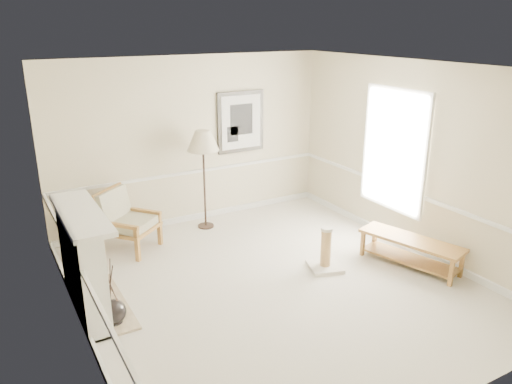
# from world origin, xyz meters

# --- Properties ---
(ground) EXTENTS (5.50, 5.50, 0.00)m
(ground) POSITION_xyz_m (0.00, 0.00, 0.00)
(ground) COLOR silver
(ground) RESTS_ON ground
(room) EXTENTS (5.04, 5.54, 2.92)m
(room) POSITION_xyz_m (0.14, 0.08, 1.87)
(room) COLOR beige
(room) RESTS_ON ground
(fireplace) EXTENTS (0.64, 1.64, 1.31)m
(fireplace) POSITION_xyz_m (-2.34, 0.60, 0.64)
(fireplace) COLOR white
(fireplace) RESTS_ON ground
(floor_vase) EXTENTS (0.30, 0.30, 0.87)m
(floor_vase) POSITION_xyz_m (-2.15, 0.11, 0.16)
(floor_vase) COLOR black
(floor_vase) RESTS_ON ground
(armchair) EXTENTS (1.05, 1.06, 0.97)m
(armchair) POSITION_xyz_m (-1.44, 2.13, 0.52)
(armchair) COLOR #A16E34
(armchair) RESTS_ON ground
(floor_lamp) EXTENTS (0.68, 0.68, 1.72)m
(floor_lamp) POSITION_xyz_m (0.02, 2.31, 1.50)
(floor_lamp) COLOR black
(floor_lamp) RESTS_ON ground
(bench) EXTENTS (0.88, 1.58, 0.43)m
(bench) POSITION_xyz_m (2.02, -0.52, 0.29)
(bench) COLOR #A16E34
(bench) RESTS_ON ground
(scratching_post) EXTENTS (0.57, 0.57, 0.65)m
(scratching_post) POSITION_xyz_m (0.89, 0.01, 0.20)
(scratching_post) COLOR silver
(scratching_post) RESTS_ON ground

